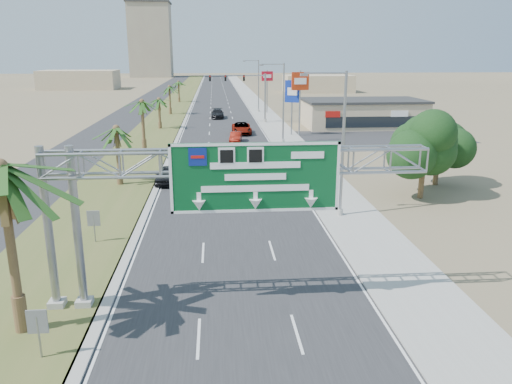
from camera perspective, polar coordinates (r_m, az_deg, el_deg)
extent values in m
cube|color=#28282B|center=(121.41, -4.21, 10.22)|extent=(12.00, 300.00, 0.02)
cube|color=#9E9B93|center=(121.78, -0.15, 10.30)|extent=(4.00, 300.00, 0.10)
cube|color=#525C28|center=(121.72, -9.00, 10.11)|extent=(7.00, 300.00, 0.12)
cube|color=#28282B|center=(122.43, -12.32, 9.96)|extent=(8.00, 300.00, 0.02)
cylinder|color=gray|center=(22.96, -19.76, -4.11)|extent=(0.36, 0.36, 7.40)
cylinder|color=gray|center=(23.31, -22.61, -4.12)|extent=(0.36, 0.36, 7.40)
cube|color=#9E9B93|center=(24.31, -19.00, -11.92)|extent=(0.70, 0.70, 0.40)
cube|color=#9E9B93|center=(24.63, -21.76, -11.82)|extent=(0.70, 0.70, 0.40)
cube|color=#084B21|center=(21.10, -0.08, 1.66)|extent=(7.20, 0.12, 3.00)
cube|color=navy|center=(20.76, -6.69, 4.01)|extent=(0.75, 0.03, 0.75)
cone|color=white|center=(21.32, -0.06, -1.39)|extent=(0.56, 0.56, 0.45)
cylinder|color=brown|center=(21.88, -26.11, -6.34)|extent=(0.36, 0.36, 7.00)
cylinder|color=brown|center=(22.93, -25.31, -12.54)|extent=(0.54, 0.54, 1.68)
cylinder|color=brown|center=(44.53, -15.46, 3.86)|extent=(0.36, 0.36, 5.00)
cylinder|color=brown|center=(44.93, -15.29, 1.49)|extent=(0.54, 0.54, 1.20)
cylinder|color=brown|center=(60.04, -12.76, 7.31)|extent=(0.36, 0.36, 5.80)
cylinder|color=brown|center=(60.38, -12.64, 5.24)|extent=(0.54, 0.54, 1.39)
cylinder|color=brown|center=(77.85, -10.96, 8.71)|extent=(0.36, 0.36, 4.50)
cylinder|color=brown|center=(78.06, -10.90, 7.47)|extent=(0.54, 0.54, 1.08)
cylinder|color=brown|center=(96.63, -9.81, 10.24)|extent=(0.36, 0.36, 5.20)
cylinder|color=brown|center=(96.82, -9.75, 9.08)|extent=(0.54, 0.54, 1.25)
cylinder|color=brown|center=(121.50, -8.81, 11.22)|extent=(0.36, 0.36, 4.80)
cylinder|color=brown|center=(121.64, -8.77, 10.36)|extent=(0.54, 0.54, 1.15)
cylinder|color=gray|center=(34.55, 9.91, 5.18)|extent=(0.20, 0.20, 10.00)
cylinder|color=gray|center=(33.71, 7.93, 13.31)|extent=(2.80, 0.12, 0.12)
cube|color=slate|center=(33.44, 5.52, 13.20)|extent=(0.50, 0.22, 0.18)
cylinder|color=#9E9B93|center=(35.69, 9.56, -2.34)|extent=(0.44, 0.44, 0.50)
cylinder|color=gray|center=(63.78, 3.16, 10.02)|extent=(0.20, 0.20, 10.00)
cylinder|color=gray|center=(63.33, 1.93, 14.39)|extent=(2.80, 0.12, 0.12)
cube|color=slate|center=(63.18, 0.63, 14.31)|extent=(0.50, 0.22, 0.18)
cylinder|color=#9E9B93|center=(64.40, 3.09, 5.81)|extent=(0.44, 0.44, 0.50)
cylinder|color=gray|center=(99.46, 0.30, 11.99)|extent=(0.20, 0.20, 10.00)
cylinder|color=gray|center=(99.17, -0.53, 14.79)|extent=(2.80, 0.12, 0.12)
cube|color=slate|center=(99.08, -1.37, 14.72)|extent=(0.50, 0.22, 0.18)
cylinder|color=#9E9B93|center=(99.86, 0.29, 9.27)|extent=(0.44, 0.44, 0.50)
cylinder|color=gray|center=(83.62, 1.06, 10.64)|extent=(0.28, 0.28, 8.00)
cylinder|color=gray|center=(83.03, -2.46, 13.16)|extent=(10.00, 0.18, 0.18)
cube|color=black|center=(82.93, -1.39, 12.89)|extent=(0.32, 0.18, 0.95)
cube|color=black|center=(82.81, -3.51, 12.86)|extent=(0.32, 0.18, 0.95)
cube|color=black|center=(82.79, -5.29, 12.82)|extent=(0.32, 0.18, 0.95)
sphere|color=red|center=(82.79, -1.38, 13.09)|extent=(0.22, 0.22, 0.22)
imported|color=black|center=(83.42, 1.07, 12.70)|extent=(0.16, 0.16, 0.60)
cylinder|color=#9E9B93|center=(84.01, 1.05, 8.13)|extent=(0.56, 0.56, 0.60)
cube|color=tan|center=(80.82, 12.11, 8.71)|extent=(18.00, 10.00, 4.00)
cylinder|color=brown|center=(41.29, 18.46, 1.95)|extent=(0.44, 0.44, 3.90)
sphere|color=black|center=(40.80, 18.77, 5.50)|extent=(4.50, 4.50, 4.50)
cylinder|color=brown|center=(46.13, 19.96, 2.79)|extent=(0.44, 0.44, 3.30)
sphere|color=black|center=(45.73, 20.22, 5.48)|extent=(3.50, 3.50, 3.50)
cylinder|color=gray|center=(20.80, -23.52, -15.11)|extent=(0.08, 0.08, 1.80)
cube|color=slate|center=(20.47, -23.73, -13.41)|extent=(0.75, 0.06, 0.95)
cylinder|color=gray|center=(31.50, -17.98, -4.09)|extent=(0.08, 0.08, 1.80)
cube|color=slate|center=(31.28, -18.08, -2.88)|extent=(0.75, 0.06, 0.95)
cube|color=gray|center=(262.80, -11.95, 16.56)|extent=(20.00, 16.00, 35.00)
cube|color=tan|center=(176.62, -19.52, 12.00)|extent=(24.00, 14.00, 6.00)
cube|color=tan|center=(154.32, 7.10, 12.19)|extent=(20.00, 12.00, 5.00)
imported|color=black|center=(44.67, -10.17, 1.89)|extent=(1.94, 4.40, 1.47)
imported|color=maroon|center=(65.16, -2.33, 6.28)|extent=(1.87, 4.07, 1.29)
imported|color=gray|center=(71.91, -1.65, 7.28)|extent=(2.66, 5.76, 1.60)
imported|color=black|center=(90.19, -4.42, 8.90)|extent=(2.21, 5.43, 1.58)
cylinder|color=gray|center=(69.83, 5.02, 10.01)|extent=(0.20, 0.20, 8.92)
cube|color=#BB2E0E|center=(69.61, 5.08, 12.52)|extent=(2.42, 0.58, 2.40)
cube|color=white|center=(69.43, 5.10, 12.51)|extent=(1.67, 0.23, 0.84)
cylinder|color=gray|center=(70.39, 4.12, 9.61)|extent=(0.20, 0.20, 7.80)
cube|color=#102A9A|center=(70.20, 4.16, 11.40)|extent=(1.95, 1.08, 3.00)
cube|color=white|center=(70.02, 4.18, 11.39)|extent=(1.30, 0.60, 1.05)
cylinder|color=gray|center=(97.93, 1.28, 11.38)|extent=(0.20, 0.20, 8.10)
cube|color=red|center=(97.76, 1.29, 13.10)|extent=(2.22, 0.65, 1.80)
cube|color=white|center=(97.58, 1.30, 13.10)|extent=(1.53, 0.28, 0.63)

